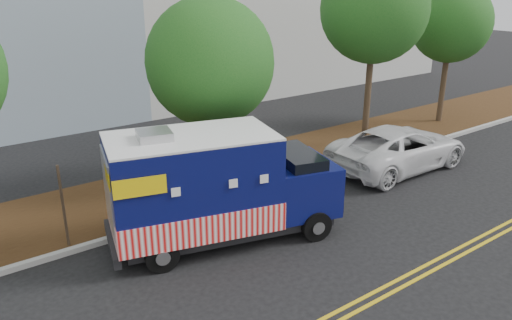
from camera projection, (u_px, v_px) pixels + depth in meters
ground at (264, 219)px, 14.89m from camera, size 120.00×120.00×0.00m
curb at (238, 200)px, 15.92m from camera, size 120.00×0.18×0.15m
mulch_strip at (204, 180)px, 17.51m from camera, size 120.00×4.00×0.15m
centerline_near at (380, 289)px, 11.51m from camera, size 120.00×0.10×0.01m
centerline_far at (389, 294)px, 11.33m from camera, size 120.00×0.10×0.01m
tree_b at (210, 62)px, 15.95m from camera, size 4.15×4.15×6.30m
tree_c at (374, 9)px, 19.19m from camera, size 4.18×4.18×7.73m
tree_d at (451, 23)px, 22.93m from camera, size 3.66×3.66×6.66m
sign_post at (64, 209)px, 12.77m from camera, size 0.06×0.06×2.40m
food_truck at (213, 190)px, 13.21m from camera, size 6.56×3.74×3.27m
white_car at (399, 148)px, 18.60m from camera, size 5.80×2.72×1.60m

